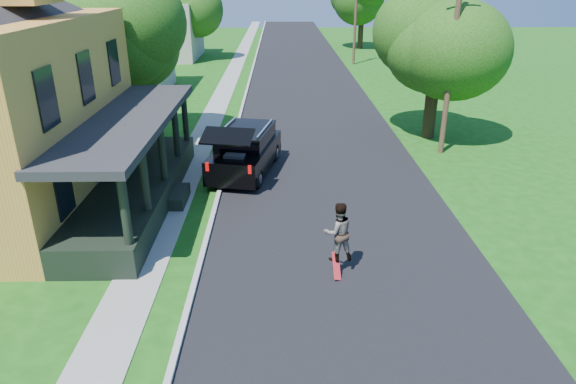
{
  "coord_description": "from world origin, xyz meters",
  "views": [
    {
      "loc": [
        -1.82,
        -10.56,
        7.44
      ],
      "look_at": [
        -1.59,
        3.0,
        1.66
      ],
      "focal_mm": 32.0,
      "sensor_mm": 36.0,
      "label": 1
    }
  ],
  "objects_px": {
    "black_suv": "(245,151)",
    "skateboarder": "(338,232)",
    "tree_right_near": "(437,37)",
    "utility_pole_near": "(452,61)"
  },
  "relations": [
    {
      "from": "black_suv",
      "to": "utility_pole_near",
      "type": "bearing_deg",
      "value": 26.49
    },
    {
      "from": "skateboarder",
      "to": "utility_pole_near",
      "type": "bearing_deg",
      "value": -134.41
    },
    {
      "from": "black_suv",
      "to": "utility_pole_near",
      "type": "xyz_separation_m",
      "value": [
        8.65,
        2.33,
        3.15
      ]
    },
    {
      "from": "skateboarder",
      "to": "tree_right_near",
      "type": "xyz_separation_m",
      "value": [
        5.74,
        12.35,
        3.57
      ]
    },
    {
      "from": "tree_right_near",
      "to": "utility_pole_near",
      "type": "distance_m",
      "value": 2.51
    },
    {
      "from": "tree_right_near",
      "to": "utility_pole_near",
      "type": "height_order",
      "value": "utility_pole_near"
    },
    {
      "from": "black_suv",
      "to": "skateboarder",
      "type": "height_order",
      "value": "black_suv"
    },
    {
      "from": "black_suv",
      "to": "tree_right_near",
      "type": "bearing_deg",
      "value": 40.14
    },
    {
      "from": "black_suv",
      "to": "utility_pole_near",
      "type": "height_order",
      "value": "utility_pole_near"
    },
    {
      "from": "skateboarder",
      "to": "tree_right_near",
      "type": "relative_size",
      "value": 0.22
    }
  ]
}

